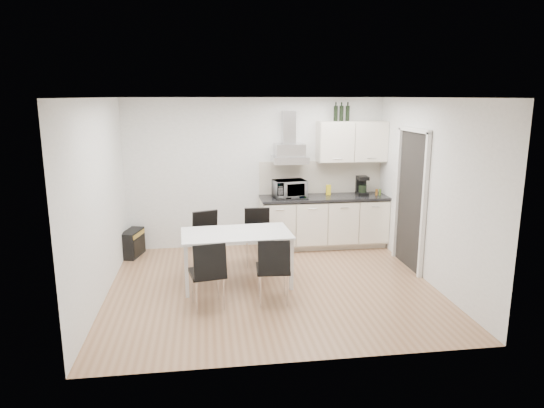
# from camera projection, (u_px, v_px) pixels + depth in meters

# --- Properties ---
(ground) EXTENTS (4.50, 4.50, 0.00)m
(ground) POSITION_uv_depth(u_px,v_px,m) (272.00, 286.00, 6.82)
(ground) COLOR #A47A58
(ground) RESTS_ON ground
(wall_back) EXTENTS (4.50, 0.10, 2.60)m
(wall_back) POSITION_uv_depth(u_px,v_px,m) (256.00, 173.00, 8.47)
(wall_back) COLOR white
(wall_back) RESTS_ON ground
(wall_front) EXTENTS (4.50, 0.10, 2.60)m
(wall_front) POSITION_uv_depth(u_px,v_px,m) (301.00, 238.00, 4.60)
(wall_front) COLOR white
(wall_front) RESTS_ON ground
(wall_left) EXTENTS (0.10, 4.00, 2.60)m
(wall_left) POSITION_uv_depth(u_px,v_px,m) (99.00, 201.00, 6.23)
(wall_left) COLOR white
(wall_left) RESTS_ON ground
(wall_right) EXTENTS (0.10, 4.00, 2.60)m
(wall_right) POSITION_uv_depth(u_px,v_px,m) (430.00, 192.00, 6.84)
(wall_right) COLOR white
(wall_right) RESTS_ON ground
(ceiling) EXTENTS (4.50, 4.50, 0.00)m
(ceiling) POSITION_uv_depth(u_px,v_px,m) (272.00, 98.00, 6.25)
(ceiling) COLOR white
(ceiling) RESTS_ON wall_back
(doorway) EXTENTS (0.08, 1.04, 2.10)m
(doorway) POSITION_uv_depth(u_px,v_px,m) (410.00, 201.00, 7.42)
(doorway) COLOR white
(doorway) RESTS_ON ground
(kitchenette) EXTENTS (2.22, 0.64, 2.52)m
(kitchenette) POSITION_uv_depth(u_px,v_px,m) (325.00, 201.00, 8.47)
(kitchenette) COLOR beige
(kitchenette) RESTS_ON ground
(dining_table) EXTENTS (1.56, 0.95, 0.75)m
(dining_table) POSITION_uv_depth(u_px,v_px,m) (236.00, 237.00, 6.81)
(dining_table) COLOR white
(dining_table) RESTS_ON ground
(chair_far_left) EXTENTS (0.58, 0.61, 0.88)m
(chair_far_left) POSITION_uv_depth(u_px,v_px,m) (210.00, 241.00, 7.45)
(chair_far_left) COLOR black
(chair_far_left) RESTS_ON ground
(chair_far_right) EXTENTS (0.47, 0.53, 0.88)m
(chair_far_right) POSITION_uv_depth(u_px,v_px,m) (258.00, 238.00, 7.64)
(chair_far_right) COLOR black
(chair_far_right) RESTS_ON ground
(chair_near_left) EXTENTS (0.52, 0.57, 0.88)m
(chair_near_left) POSITION_uv_depth(u_px,v_px,m) (207.00, 274.00, 6.08)
(chair_near_left) COLOR black
(chair_near_left) RESTS_ON ground
(chair_near_right) EXTENTS (0.47, 0.53, 0.88)m
(chair_near_right) POSITION_uv_depth(u_px,v_px,m) (273.00, 269.00, 6.23)
(chair_near_right) COLOR black
(chair_near_right) RESTS_ON ground
(guitar_amp) EXTENTS (0.36, 0.57, 0.44)m
(guitar_amp) POSITION_uv_depth(u_px,v_px,m) (133.00, 243.00, 8.08)
(guitar_amp) COLOR black
(guitar_amp) RESTS_ON ground
(floor_speaker) EXTENTS (0.18, 0.16, 0.27)m
(floor_speaker) POSITION_uv_depth(u_px,v_px,m) (198.00, 241.00, 8.48)
(floor_speaker) COLOR black
(floor_speaker) RESTS_ON ground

